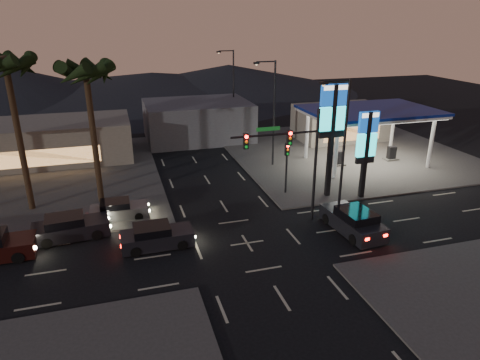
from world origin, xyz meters
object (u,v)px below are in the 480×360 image
object	(u,v)px
car_lane_b_mid	(70,228)
pylon_sign_tall	(333,119)
pylon_sign_short	(367,142)
car_lane_b_front	(119,210)
suv_station	(353,221)
car_lane_a_front	(156,237)
traffic_signal_mast	(293,152)
gas_station	(370,113)

from	to	relation	value
car_lane_b_mid	pylon_sign_tall	bearing A→B (deg)	4.40
pylon_sign_short	car_lane_b_front	size ratio (longest dim) A/B	1.67
pylon_sign_short	suv_station	distance (m)	7.35
car_lane_a_front	car_lane_b_front	bearing A→B (deg)	113.41
pylon_sign_tall	car_lane_a_front	xyz separation A→B (m)	(-14.11, -4.27, -5.70)
car_lane_b_front	traffic_signal_mast	bearing A→B (deg)	-19.97
gas_station	car_lane_a_front	world-z (taller)	gas_station
gas_station	pylon_sign_short	bearing A→B (deg)	-123.69
gas_station	car_lane_b_mid	distance (m)	28.39
car_lane_b_front	suv_station	size ratio (longest dim) A/B	0.81
traffic_signal_mast	car_lane_b_mid	world-z (taller)	traffic_signal_mast
suv_station	pylon_sign_short	bearing A→B (deg)	53.62
pylon_sign_short	car_lane_a_front	bearing A→B (deg)	-168.86
car_lane_b_mid	pylon_sign_short	bearing A→B (deg)	1.29
traffic_signal_mast	car_lane_b_mid	bearing A→B (deg)	172.15
car_lane_a_front	suv_station	xyz separation A→B (m)	(12.91, -1.76, 0.09)
pylon_sign_short	traffic_signal_mast	bearing A→B (deg)	-160.87
pylon_sign_short	suv_station	xyz separation A→B (m)	(-3.70, -5.03, -3.87)
pylon_sign_tall	pylon_sign_short	world-z (taller)	pylon_sign_tall
traffic_signal_mast	car_lane_a_front	distance (m)	10.43
car_lane_b_mid	car_lane_a_front	bearing A→B (deg)	-27.75
car_lane_b_mid	suv_station	bearing A→B (deg)	-14.00
pylon_sign_short	traffic_signal_mast	distance (m)	7.69
pylon_sign_tall	car_lane_b_front	xyz separation A→B (m)	(-16.25, 0.67, -5.76)
gas_station	pylon_sign_tall	xyz separation A→B (m)	(-7.50, -6.50, 1.31)
traffic_signal_mast	car_lane_b_front	xyz separation A→B (m)	(-11.51, 4.18, -4.60)
gas_station	pylon_sign_tall	bearing A→B (deg)	-139.09
pylon_sign_tall	car_lane_b_front	bearing A→B (deg)	177.64
gas_station	pylon_sign_short	size ratio (longest dim) A/B	1.74
gas_station	pylon_sign_tall	world-z (taller)	pylon_sign_tall
traffic_signal_mast	car_lane_b_front	size ratio (longest dim) A/B	1.90
car_lane_a_front	car_lane_b_mid	bearing A→B (deg)	152.25
traffic_signal_mast	car_lane_b_front	bearing A→B (deg)	160.03
gas_station	car_lane_a_front	size ratio (longest dim) A/B	2.63
pylon_sign_short	car_lane_a_front	xyz separation A→B (m)	(-16.61, -3.27, -3.96)
car_lane_b_mid	car_lane_b_front	bearing A→B (deg)	34.52
pylon_sign_tall	pylon_sign_short	distance (m)	3.20
pylon_sign_tall	car_lane_a_front	bearing A→B (deg)	-163.16
pylon_sign_tall	car_lane_b_mid	size ratio (longest dim) A/B	1.79
traffic_signal_mast	suv_station	bearing A→B (deg)	-35.40
gas_station	pylon_sign_short	distance (m)	9.02
gas_station	pylon_sign_short	xyz separation A→B (m)	(-5.00, -7.50, -0.42)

